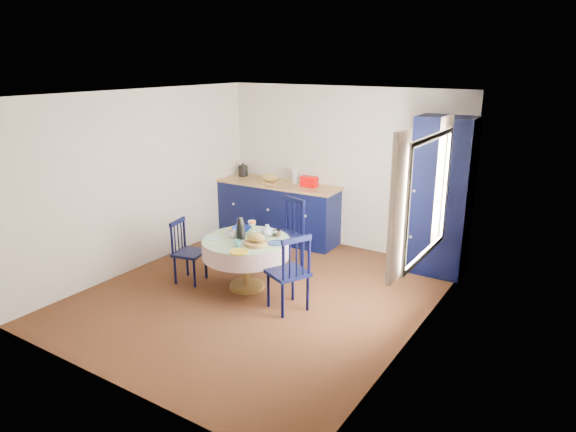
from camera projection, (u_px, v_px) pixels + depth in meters
name	position (u px, v px, depth m)	size (l,w,h in m)	color
floor	(259.00, 295.00, 6.55)	(4.50, 4.50, 0.00)	black
ceiling	(255.00, 94.00, 5.81)	(4.50, 4.50, 0.00)	white
wall_back	(342.00, 168.00, 7.99)	(4.00, 0.02, 2.50)	silver
wall_left	(142.00, 180.00, 7.21)	(0.02, 4.50, 2.50)	silver
wall_right	(418.00, 228.00, 5.15)	(0.02, 4.50, 2.50)	silver
window	(426.00, 195.00, 5.34)	(0.10, 1.74, 1.45)	white
kitchen_counter	(278.00, 210.00, 8.50)	(2.15, 0.74, 1.19)	black
pantry_cabinet	(441.00, 197.00, 6.96)	(0.78, 0.57, 2.17)	black
dining_table	(247.00, 248.00, 6.58)	(1.12, 1.12, 0.96)	brown
chair_left	(187.00, 251.00, 6.84)	(0.44, 0.45, 0.85)	black
chair_far	(286.00, 234.00, 7.24)	(0.56, 0.54, 1.02)	black
chair_right	(290.00, 272.00, 6.01)	(0.56, 0.57, 0.96)	black
mug_a	(232.00, 234.00, 6.60)	(0.12, 0.12, 0.10)	silver
mug_b	(238.00, 244.00, 6.28)	(0.09, 0.09, 0.08)	#37717D
mug_c	(277.00, 233.00, 6.63)	(0.11, 0.11, 0.09)	black
mug_d	(252.00, 224.00, 6.97)	(0.11, 0.11, 0.10)	silver
cobalt_bowl	(242.00, 229.00, 6.84)	(0.24, 0.24, 0.06)	navy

